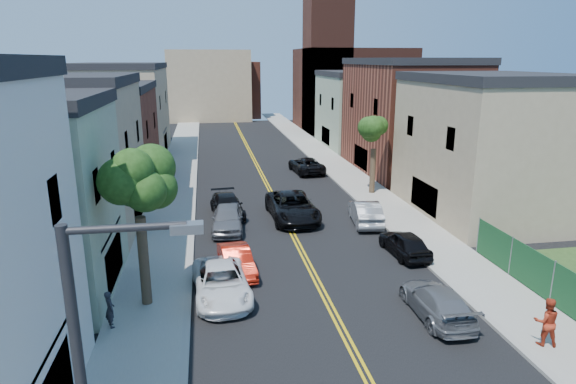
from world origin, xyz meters
name	(u,v)px	position (x,y,z in m)	size (l,w,h in m)	color
sidewalk_left	(177,173)	(-7.90, 40.00, 0.07)	(3.20, 100.00, 0.15)	gray
sidewalk_right	(338,167)	(7.90, 40.00, 0.07)	(3.20, 100.00, 0.15)	gray
curb_left	(196,172)	(-6.15, 40.00, 0.07)	(0.30, 100.00, 0.15)	gray
curb_right	(321,168)	(6.15, 40.00, 0.07)	(0.30, 100.00, 0.15)	gray
bldg_left_palegrn	(1,207)	(-14.00, 16.00, 4.25)	(9.00, 8.00, 8.50)	gray
bldg_left_tan_near	(58,161)	(-14.00, 25.00, 4.50)	(9.00, 10.00, 9.00)	#998466
bldg_left_brick	(96,140)	(-14.00, 36.00, 4.00)	(9.00, 12.00, 8.00)	brown
bldg_left_tan_far	(122,113)	(-14.00, 50.00, 4.75)	(9.00, 16.00, 9.50)	#998466
bldg_right_tan	(489,150)	(14.00, 24.00, 4.50)	(9.00, 12.00, 9.00)	#998466
bldg_right_brick	(407,119)	(14.00, 38.00, 5.00)	(9.00, 14.00, 10.00)	brown
bldg_right_palegrn	(362,112)	(14.00, 52.00, 4.25)	(9.00, 12.00, 8.50)	gray
church	(346,81)	(16.33, 67.07, 7.24)	(16.20, 14.20, 22.60)	#4C2319
backdrop_left	(209,86)	(-4.00, 82.00, 6.00)	(14.00, 8.00, 12.00)	#998466
backdrop_center	(231,90)	(0.00, 86.00, 5.00)	(10.00, 8.00, 10.00)	brown
tree_left_mid	(136,159)	(-7.88, 14.01, 6.58)	(5.20, 5.20, 9.29)	#38261C
tree_right_far	(375,122)	(7.92, 30.01, 5.76)	(4.40, 4.40, 8.03)	#38261C
red_sedan	(236,261)	(-3.80, 16.74, 0.67)	(1.41, 4.05, 1.33)	#AE1A0B
white_pickup	(221,282)	(-4.65, 14.30, 0.73)	(2.41, 5.22, 1.45)	white
grey_car_left	(228,218)	(-3.91, 23.29, 0.81)	(1.91, 4.75, 1.62)	#5B5D63
black_car_left	(227,206)	(-3.80, 26.28, 0.72)	(2.01, 4.94, 1.43)	black
grey_car_right	(437,302)	(4.20, 11.05, 0.67)	(1.88, 4.62, 1.34)	slate
black_car_right	(405,243)	(5.50, 17.58, 0.70)	(1.64, 4.08, 1.39)	black
silver_car_right	(365,212)	(5.07, 23.12, 0.78)	(1.65, 4.73, 1.56)	#93969A
dark_car_right_far	(306,165)	(4.28, 38.44, 0.74)	(2.46, 5.34, 1.48)	black
black_suv_lane	(292,207)	(0.50, 24.82, 0.88)	(2.92, 6.34, 1.76)	black
pedestrian_left	(110,309)	(-9.10, 12.20, 0.91)	(0.56, 0.37, 1.53)	#24242B
pedestrian_right	(546,322)	(7.11, 8.18, 1.09)	(0.91, 0.71, 1.88)	#A82F19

